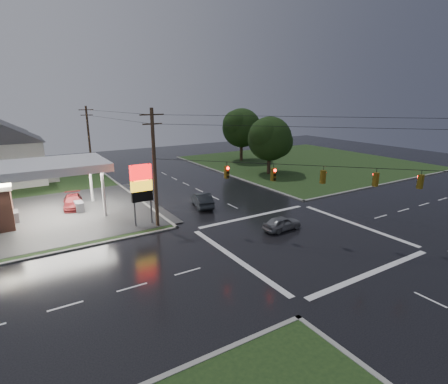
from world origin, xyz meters
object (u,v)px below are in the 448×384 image
pylon_sign (141,185)px  house_near (6,153)px  utility_pole_n (89,139)px  tree_ne_far (242,128)px  car_crossing (282,223)px  tree_ne_near (270,139)px  car_pump (73,202)px  car_north (202,200)px  utility_pole_nw (155,167)px

pylon_sign → house_near: (-10.45, 25.50, 0.39)m
utility_pole_n → tree_ne_far: utility_pole_n is taller
car_crossing → tree_ne_near: bearing=-39.0°
tree_ne_near → tree_ne_far: size_ratio=0.92×
utility_pole_n → car_pump: 19.67m
car_north → car_pump: size_ratio=0.99×
tree_ne_far → car_crossing: bearing=-118.7°
house_near → tree_ne_near: 37.80m
utility_pole_n → house_near: (-11.45, -2.00, -1.06)m
utility_pole_n → car_north: bearing=-75.4°
car_pump → car_north: bearing=-20.7°
pylon_sign → car_pump: (-4.82, 9.33, -3.31)m
pylon_sign → utility_pole_nw: bearing=-45.0°
tree_ne_near → car_pump: tree_ne_near is taller
tree_ne_near → car_crossing: (-14.21, -19.40, -4.90)m
utility_pole_nw → car_crossing: bearing=-36.2°
pylon_sign → car_north: pylon_sign is taller
tree_ne_near → car_crossing: tree_ne_near is taller
utility_pole_nw → car_north: utility_pole_nw is taller
tree_ne_near → car_pump: bearing=-175.8°
pylon_sign → car_crossing: (10.43, -7.91, -3.35)m
utility_pole_n → car_crossing: 36.96m
utility_pole_nw → tree_ne_far: size_ratio=1.12×
pylon_sign → car_pump: bearing=117.3°
pylon_sign → house_near: 27.56m
car_north → utility_pole_n: bearing=-60.8°
car_pump → car_crossing: bearing=-39.6°
utility_pole_nw → tree_ne_far: 36.20m
utility_pole_nw → tree_ne_near: utility_pole_nw is taller
tree_ne_near → pylon_sign: bearing=-155.0°
tree_ne_far → car_pump: bearing=-156.4°
pylon_sign → tree_ne_near: size_ratio=0.67×
tree_ne_near → tree_ne_far: (3.01, 12.00, 0.62)m
utility_pole_n → car_north: utility_pole_n is taller
pylon_sign → car_crossing: 13.51m
utility_pole_nw → tree_ne_far: bearing=42.6°
pylon_sign → car_north: bearing=16.8°
utility_pole_n → car_crossing: size_ratio=2.72×
tree_ne_near → house_near: bearing=158.2°
pylon_sign → utility_pole_nw: (1.00, -1.00, 1.71)m
tree_ne_far → pylon_sign: bearing=-139.6°
utility_pole_nw → utility_pole_n: 28.50m
utility_pole_nw → car_north: size_ratio=2.30×
house_near → utility_pole_n: bearing=9.9°
car_crossing → utility_pole_nw: bearing=51.0°
utility_pole_n → tree_ne_far: (26.65, -4.01, 0.71)m
pylon_sign → car_north: (7.55, 2.28, -3.22)m
car_north → car_pump: (-12.37, 7.05, -0.09)m
tree_ne_near → tree_ne_far: tree_ne_far is taller
pylon_sign → utility_pole_n: (1.00, 27.50, 1.46)m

